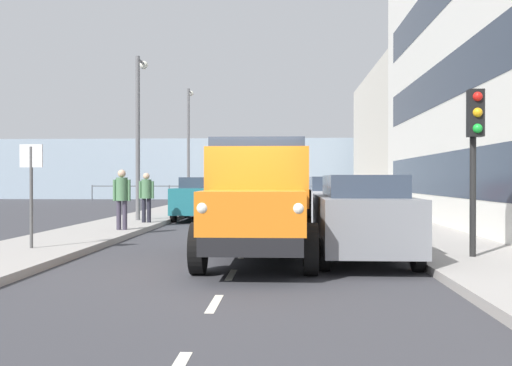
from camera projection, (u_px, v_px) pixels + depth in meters
name	position (u px, v px, depth m)	size (l,w,h in m)	color
ground_plane	(262.00, 222.00, 22.10)	(80.00, 80.00, 0.00)	#38383D
sidewalk_left	(384.00, 220.00, 21.85)	(2.58, 43.21, 0.15)	#9E9993
sidewalk_right	(143.00, 219.00, 22.35)	(2.58, 43.21, 0.15)	#9E9993
road_centreline_markings	(261.00, 223.00, 21.46)	(0.12, 39.15, 0.01)	silver
building_far_block	(424.00, 140.00, 35.28)	(6.94, 14.49, 8.14)	beige
sea_horizon	(275.00, 169.00, 46.65)	(80.00, 0.80, 5.00)	#8C9EAD
seawall_railing	(274.00, 189.00, 43.07)	(28.08, 0.08, 1.20)	#4C5156
truck_vintage_orange	(258.00, 203.00, 11.07)	(2.17, 5.64, 2.43)	black
car_grey_kerbside_near	(361.00, 216.00, 11.44)	(1.83, 4.31, 1.72)	slate
car_silver_kerbside_1	(335.00, 203.00, 17.71)	(1.93, 4.18, 1.72)	#B7BABF
car_teal_oppositeside_0	(202.00, 198.00, 23.02)	(1.98, 4.37, 1.72)	#1E6670
car_black_oppositeside_1	(219.00, 194.00, 28.50)	(1.86, 4.16, 1.72)	black
car_red_oppositeside_2	(231.00, 191.00, 35.14)	(1.88, 4.63, 1.72)	#B21E1E
pedestrian_near_railing	(122.00, 194.00, 16.81)	(0.53, 0.34, 1.78)	#383342
pedestrian_in_dark_coat	(146.00, 193.00, 19.68)	(0.53, 0.34, 1.71)	black
traffic_light_near	(475.00, 136.00, 10.88)	(0.28, 0.41, 3.20)	black
lamp_post_promenade	(139.00, 122.00, 21.02)	(0.32, 1.14, 6.01)	#59595B
lamp_post_far	(189.00, 136.00, 33.14)	(0.32, 1.14, 6.76)	#59595B
street_sign	(31.00, 177.00, 12.34)	(0.50, 0.07, 2.25)	#4C4C4C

